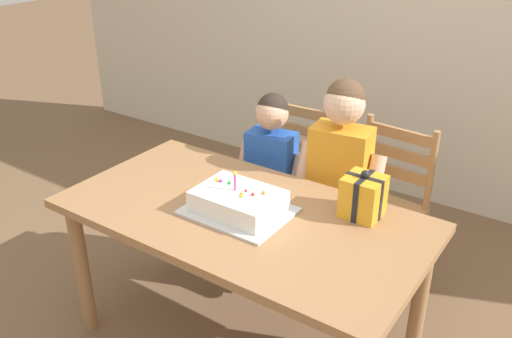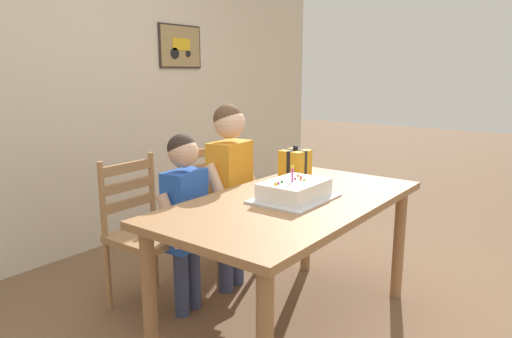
{
  "view_description": "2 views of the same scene",
  "coord_description": "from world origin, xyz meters",
  "px_view_note": "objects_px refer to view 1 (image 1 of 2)",
  "views": [
    {
      "loc": [
        1.21,
        -1.65,
        1.96
      ],
      "look_at": [
        0.04,
        0.06,
        0.95
      ],
      "focal_mm": 38.34,
      "sensor_mm": 36.0,
      "label": 1
    },
    {
      "loc": [
        -2.02,
        -1.29,
        1.43
      ],
      "look_at": [
        -0.11,
        0.17,
        0.92
      ],
      "focal_mm": 32.4,
      "sensor_mm": 36.0,
      "label": 2
    }
  ],
  "objects_px": {
    "chair_left": "(284,179)",
    "child_older": "(339,173)",
    "birthday_cake": "(238,202)",
    "gift_box_red_large": "(363,196)",
    "chair_right": "(381,208)",
    "child_younger": "(271,169)",
    "dining_table": "(242,230)"
  },
  "relations": [
    {
      "from": "dining_table",
      "to": "child_younger",
      "type": "bearing_deg",
      "value": 111.47
    },
    {
      "from": "child_older",
      "to": "child_younger",
      "type": "height_order",
      "value": "child_older"
    },
    {
      "from": "birthday_cake",
      "to": "child_younger",
      "type": "xyz_separation_m",
      "value": [
        -0.22,
        0.6,
        -0.15
      ]
    },
    {
      "from": "gift_box_red_large",
      "to": "chair_right",
      "type": "relative_size",
      "value": 0.23
    },
    {
      "from": "dining_table",
      "to": "gift_box_red_large",
      "type": "distance_m",
      "value": 0.55
    },
    {
      "from": "dining_table",
      "to": "child_older",
      "type": "xyz_separation_m",
      "value": [
        0.17,
        0.59,
        0.09
      ]
    },
    {
      "from": "birthday_cake",
      "to": "chair_right",
      "type": "bearing_deg",
      "value": 69.65
    },
    {
      "from": "gift_box_red_large",
      "to": "child_older",
      "type": "xyz_separation_m",
      "value": [
        -0.27,
        0.32,
        -0.1
      ]
    },
    {
      "from": "chair_right",
      "to": "child_older",
      "type": "distance_m",
      "value": 0.41
    },
    {
      "from": "chair_right",
      "to": "child_younger",
      "type": "bearing_deg",
      "value": -154.19
    },
    {
      "from": "chair_left",
      "to": "child_older",
      "type": "distance_m",
      "value": 0.62
    },
    {
      "from": "birthday_cake",
      "to": "gift_box_red_large",
      "type": "relative_size",
      "value": 2.05
    },
    {
      "from": "child_younger",
      "to": "child_older",
      "type": "bearing_deg",
      "value": -0.05
    },
    {
      "from": "gift_box_red_large",
      "to": "chair_right",
      "type": "height_order",
      "value": "gift_box_red_large"
    },
    {
      "from": "child_older",
      "to": "birthday_cake",
      "type": "bearing_deg",
      "value": -106.77
    },
    {
      "from": "gift_box_red_large",
      "to": "child_younger",
      "type": "distance_m",
      "value": 0.77
    },
    {
      "from": "dining_table",
      "to": "chair_right",
      "type": "bearing_deg",
      "value": 69.84
    },
    {
      "from": "child_younger",
      "to": "gift_box_red_large",
      "type": "bearing_deg",
      "value": -25.64
    },
    {
      "from": "child_older",
      "to": "child_younger",
      "type": "distance_m",
      "value": 0.41
    },
    {
      "from": "chair_right",
      "to": "birthday_cake",
      "type": "bearing_deg",
      "value": -110.35
    },
    {
      "from": "dining_table",
      "to": "birthday_cake",
      "type": "relative_size",
      "value": 3.63
    },
    {
      "from": "gift_box_red_large",
      "to": "child_older",
      "type": "distance_m",
      "value": 0.43
    },
    {
      "from": "chair_left",
      "to": "birthday_cake",
      "type": "bearing_deg",
      "value": -70.87
    },
    {
      "from": "chair_right",
      "to": "child_younger",
      "type": "relative_size",
      "value": 0.85
    },
    {
      "from": "gift_box_red_large",
      "to": "chair_left",
      "type": "height_order",
      "value": "gift_box_red_large"
    },
    {
      "from": "birthday_cake",
      "to": "chair_right",
      "type": "relative_size",
      "value": 0.48
    },
    {
      "from": "chair_left",
      "to": "chair_right",
      "type": "relative_size",
      "value": 1.0
    },
    {
      "from": "chair_left",
      "to": "child_younger",
      "type": "height_order",
      "value": "child_younger"
    },
    {
      "from": "birthday_cake",
      "to": "child_older",
      "type": "height_order",
      "value": "child_older"
    },
    {
      "from": "birthday_cake",
      "to": "chair_left",
      "type": "xyz_separation_m",
      "value": [
        -0.3,
        0.87,
        -0.34
      ]
    },
    {
      "from": "chair_right",
      "to": "child_younger",
      "type": "distance_m",
      "value": 0.63
    },
    {
      "from": "child_older",
      "to": "child_younger",
      "type": "relative_size",
      "value": 1.13
    }
  ]
}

